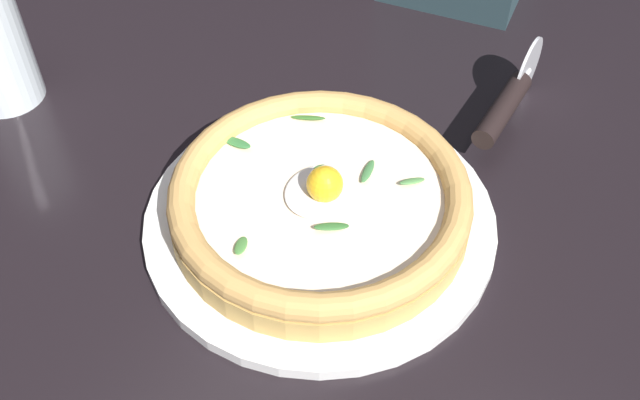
# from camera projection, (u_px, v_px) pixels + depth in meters

# --- Properties ---
(ground_plane) EXTENTS (2.40, 2.40, 0.03)m
(ground_plane) POSITION_uv_depth(u_px,v_px,m) (357.00, 211.00, 0.68)
(ground_plane) COLOR black
(ground_plane) RESTS_ON ground
(pizza_plate) EXTENTS (0.31, 0.31, 0.01)m
(pizza_plate) POSITION_uv_depth(u_px,v_px,m) (320.00, 220.00, 0.65)
(pizza_plate) COLOR white
(pizza_plate) RESTS_ON ground
(pizza) EXTENTS (0.26, 0.26, 0.06)m
(pizza) POSITION_uv_depth(u_px,v_px,m) (320.00, 199.00, 0.63)
(pizza) COLOR tan
(pizza) RESTS_ON pizza_plate
(pizza_cutter) EXTENTS (0.16, 0.03, 0.07)m
(pizza_cutter) POSITION_uv_depth(u_px,v_px,m) (509.00, 99.00, 0.72)
(pizza_cutter) COLOR silver
(pizza_cutter) RESTS_ON ground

